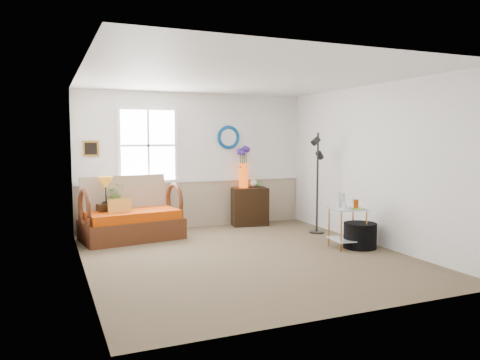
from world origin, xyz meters
name	(u,v)px	position (x,y,z in m)	size (l,w,h in m)	color
floor	(245,256)	(0.00, 0.00, 0.00)	(4.50, 5.00, 0.01)	#7B6D51
ceiling	(246,77)	(0.00, 0.00, 2.60)	(4.50, 5.00, 0.01)	white
walls	(246,168)	(0.00, 0.00, 1.30)	(4.51, 5.01, 2.60)	white
wainscot	(195,204)	(0.00, 2.48, 0.45)	(4.46, 0.02, 0.90)	tan
chair_rail	(195,180)	(0.00, 2.47, 0.92)	(4.46, 0.04, 0.06)	white
window	(148,145)	(-0.90, 2.47, 1.60)	(1.14, 0.06, 1.44)	white
picture	(91,149)	(-1.92, 2.48, 1.55)	(0.28, 0.03, 0.28)	#B0802C
mirror	(228,137)	(0.70, 2.48, 1.75)	(0.47, 0.47, 0.07)	#0D5F9F
loveseat	(131,208)	(-1.34, 1.82, 0.54)	(1.64, 0.93, 1.07)	brown
throw_pillow	(120,210)	(-1.55, 1.69, 0.54)	(0.37, 0.09, 0.37)	orange
lamp_stand	(108,221)	(-1.72, 1.97, 0.31)	(0.35, 0.35, 0.62)	black
table_lamp	(106,190)	(-1.74, 1.95, 0.85)	(0.25, 0.25, 0.46)	#B06F18
potted_plant	(116,195)	(-1.58, 1.96, 0.75)	(0.30, 0.34, 0.26)	#4A7637
cabinet	(249,206)	(1.06, 2.26, 0.38)	(0.70, 0.45, 0.75)	black
flower_vase	(244,167)	(0.96, 2.33, 1.15)	(0.24, 0.24, 0.81)	#E34B09
side_table	(347,228)	(1.69, -0.15, 0.32)	(0.50, 0.50, 0.64)	#BF7D33
tabletop_items	(349,201)	(1.71, -0.15, 0.76)	(0.39, 0.39, 0.23)	silver
floor_lamp	(317,183)	(1.88, 1.06, 0.92)	(0.26, 0.26, 1.83)	black
ottoman	(360,235)	(1.88, -0.21, 0.20)	(0.52, 0.52, 0.40)	black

